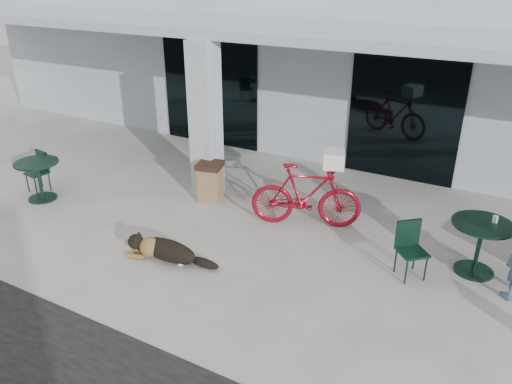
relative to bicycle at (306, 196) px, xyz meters
The scene contains 16 objects.
ground 2.19m from the bicycle, 115.62° to the right, with size 80.00×80.00×0.00m, color beige.
building 6.86m from the bicycle, 97.86° to the left, with size 22.00×7.00×4.50m, color silver.
storefront_glass_left 5.19m from the bicycle, 143.16° to the left, with size 2.80×0.06×2.70m, color black.
storefront_glass_right 3.29m from the bicycle, 73.90° to the left, with size 2.40×0.06×2.70m, color black.
column 2.63m from the bicycle, behind, with size 0.50×0.50×3.12m, color silver.
overhang 3.25m from the bicycle, 118.19° to the left, with size 22.00×2.80×0.18m, color silver.
bicycle is the anchor object (origin of this frame).
laundry_basket 0.87m from the bicycle, 20.65° to the left, with size 0.48×0.36×0.28m, color white.
dog 2.66m from the bicycle, 123.63° to the right, with size 1.22×0.41×0.41m, color black, non-canonical shape.
cup_near_dog 2.58m from the bicycle, 118.33° to the right, with size 0.08×0.08×0.10m, color white.
cafe_table_near 5.41m from the bicycle, 162.96° to the right, with size 0.87×0.87×0.81m, color black, non-canonical shape.
cafe_chair_near 5.71m from the bicycle, 166.28° to the right, with size 0.39×0.43×0.86m, color black, non-canonical shape.
cafe_table_far 2.96m from the bicycle, ahead, with size 0.92×0.92×0.86m, color black, non-canonical shape.
cafe_chair_far_a 2.23m from the bicycle, 19.74° to the right, with size 0.40×0.44×0.89m, color black, non-canonical shape.
cup_on_table 3.11m from the bicycle, ahead, with size 0.08×0.08×0.11m, color white.
trash_receptacle 2.12m from the bicycle, behind, with size 0.48×0.48×0.82m, color olive, non-canonical shape.
Camera 1 is at (4.08, -5.66, 4.41)m, focal length 35.00 mm.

